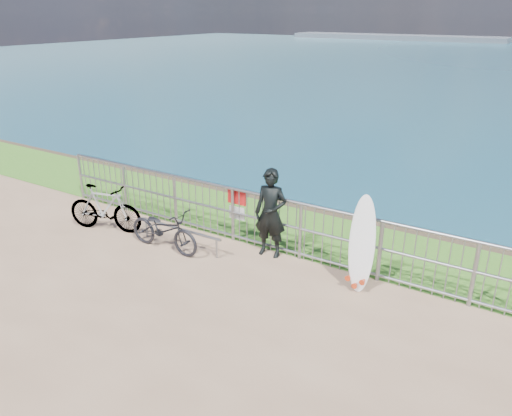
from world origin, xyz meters
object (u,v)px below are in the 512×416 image
Objects in this scene: surfer at (271,213)px; surfboard at (361,248)px; bicycle_near at (164,230)px; bicycle_far at (105,208)px.

surfer is 1.04× the size of surfboard.
surfer reaches higher than bicycle_near.
surfer is 2.09m from bicycle_near.
bicycle_far is (-1.65, 0.03, 0.08)m from bicycle_near.
surfer is 1.89m from surfboard.
surfboard is (1.87, -0.26, -0.10)m from surfer.
bicycle_near is at bearing -161.21° from surfer.
bicycle_near is at bearing -107.18° from bicycle_far.
surfer reaches higher than bicycle_far.
surfer is 3.61m from bicycle_far.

